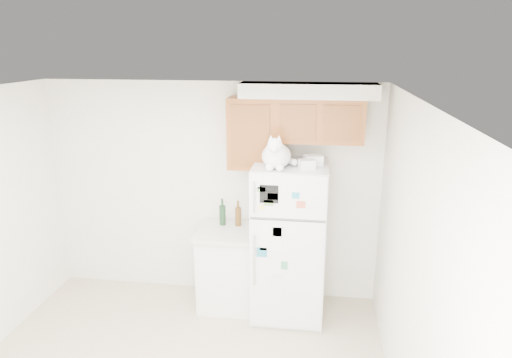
% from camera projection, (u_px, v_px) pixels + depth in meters
% --- Properties ---
extents(room_shell, '(3.84, 4.04, 2.52)m').
position_uv_depth(room_shell, '(173.00, 209.00, 3.45)').
color(room_shell, silver).
rests_on(room_shell, ground_plane).
extents(refrigerator, '(0.76, 0.78, 1.70)m').
position_uv_depth(refrigerator, '(289.00, 241.00, 4.87)').
color(refrigerator, silver).
rests_on(refrigerator, ground_plane).
extents(base_counter, '(0.64, 0.64, 0.92)m').
position_uv_depth(base_counter, '(228.00, 267.00, 5.14)').
color(base_counter, white).
rests_on(base_counter, ground_plane).
extents(cat, '(0.35, 0.52, 0.36)m').
position_uv_depth(cat, '(276.00, 155.00, 4.46)').
color(cat, white).
rests_on(cat, refrigerator).
extents(storage_box_back, '(0.21, 0.18, 0.10)m').
position_uv_depth(storage_box_back, '(313.00, 160.00, 4.61)').
color(storage_box_back, white).
rests_on(storage_box_back, refrigerator).
extents(storage_box_front, '(0.18, 0.15, 0.09)m').
position_uv_depth(storage_box_front, '(307.00, 164.00, 4.47)').
color(storage_box_front, white).
rests_on(storage_box_front, refrigerator).
extents(bottle_green, '(0.07, 0.07, 0.30)m').
position_uv_depth(bottle_green, '(222.00, 212.00, 5.11)').
color(bottle_green, '#19381E').
rests_on(bottle_green, base_counter).
extents(bottle_amber, '(0.07, 0.07, 0.29)m').
position_uv_depth(bottle_amber, '(238.00, 213.00, 5.08)').
color(bottle_amber, '#593814').
rests_on(bottle_amber, base_counter).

